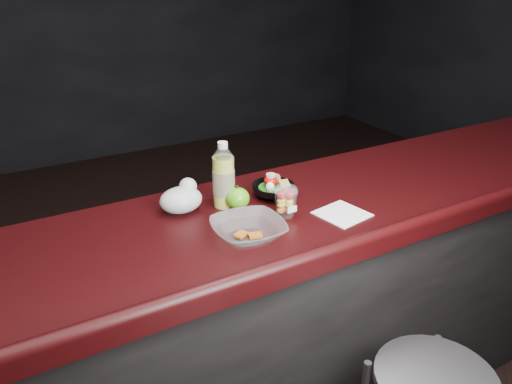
% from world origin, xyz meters
% --- Properties ---
extents(counter, '(4.06, 0.71, 1.02)m').
position_xyz_m(counter, '(0.00, 0.30, 0.51)').
color(counter, black).
rests_on(counter, ground).
extents(lemonade_bottle, '(0.08, 0.08, 0.25)m').
position_xyz_m(lemonade_bottle, '(-0.05, 0.43, 1.12)').
color(lemonade_bottle, gold).
rests_on(lemonade_bottle, counter).
extents(fruit_cup, '(0.09, 0.09, 0.12)m').
position_xyz_m(fruit_cup, '(0.10, 0.25, 1.08)').
color(fruit_cup, white).
rests_on(fruit_cup, counter).
extents(green_apple, '(0.09, 0.09, 0.09)m').
position_xyz_m(green_apple, '(-0.02, 0.38, 1.06)').
color(green_apple, '#398D10').
rests_on(green_apple, counter).
extents(plastic_bag, '(0.16, 0.13, 0.11)m').
position_xyz_m(plastic_bag, '(-0.20, 0.46, 1.07)').
color(plastic_bag, silver).
rests_on(plastic_bag, counter).
extents(snack_bowl, '(0.21, 0.21, 0.09)m').
position_xyz_m(snack_bowl, '(0.15, 0.41, 1.05)').
color(snack_bowl, black).
rests_on(snack_bowl, counter).
extents(takeout_bowl, '(0.26, 0.26, 0.06)m').
position_xyz_m(takeout_bowl, '(-0.09, 0.17, 1.05)').
color(takeout_bowl, silver).
rests_on(takeout_bowl, counter).
extents(paper_napkin, '(0.18, 0.18, 0.00)m').
position_xyz_m(paper_napkin, '(0.28, 0.15, 1.02)').
color(paper_napkin, white).
rests_on(paper_napkin, counter).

